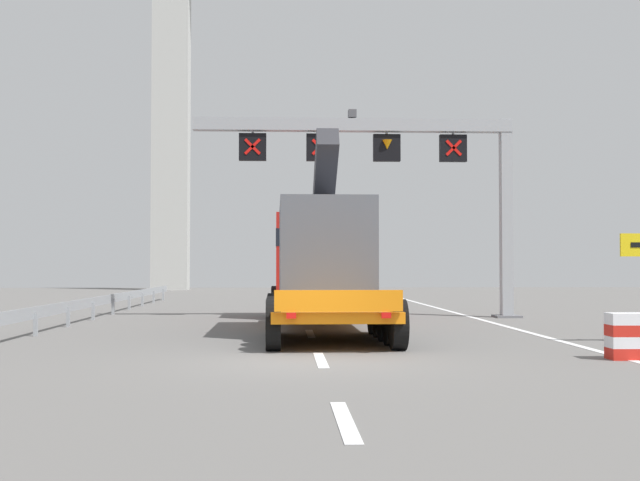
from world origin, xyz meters
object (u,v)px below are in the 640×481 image
Objects in this scene: heavy_haul_truck_orange at (318,261)px; bridge_pylon_distant at (172,33)px; crash_barrier_striped at (634,336)px; overhead_lane_gantry at (396,157)px.

heavy_haul_truck_orange is 44.70m from bridge_pylon_distant.
overhead_lane_gantry is at bearing 102.10° from crash_barrier_striped.
bridge_pylon_distant reaches higher than heavy_haul_truck_orange.
crash_barrier_striped is 55.06m from bridge_pylon_distant.
heavy_haul_truck_orange is at bearing 121.63° from crash_barrier_striped.
crash_barrier_striped is 0.03× the size of bridge_pylon_distant.
bridge_pylon_distant is at bearing 103.99° from heavy_haul_truck_orange.
crash_barrier_striped is (5.76, -9.35, -1.54)m from heavy_haul_truck_orange.
bridge_pylon_distant is (-9.88, 39.62, 18.19)m from heavy_haul_truck_orange.
bridge_pylon_distant is at bearing 109.71° from overhead_lane_gantry.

